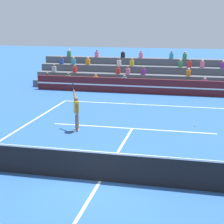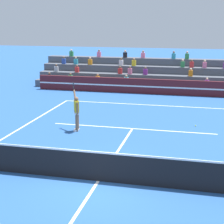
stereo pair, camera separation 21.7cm
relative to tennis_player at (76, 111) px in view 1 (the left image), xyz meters
The scene contains 7 objects.
ground_plane 6.11m from the tennis_player, 64.51° to the right, with size 120.00×120.00×0.00m, color #285699.
court_lines 6.11m from the tennis_player, 64.51° to the right, with size 11.10×23.90×0.01m.
tennis_net 6.05m from the tennis_player, 64.51° to the right, with size 12.00×0.10×1.10m.
sponsor_banner_wall 10.46m from the tennis_player, 75.61° to the left, with size 18.00×0.26×1.10m.
bleacher_stand 13.54m from the tennis_player, 78.95° to the left, with size 19.68×3.80×2.83m.
tennis_player is the anchor object (origin of this frame).
tennis_ball 6.12m from the tennis_player, 20.65° to the left, with size 0.07×0.07×0.07m, color #C6DB33.
Camera 1 is at (2.97, -11.36, 5.35)m, focal length 60.00 mm.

